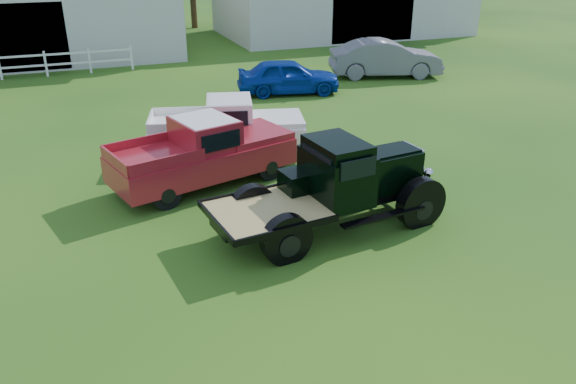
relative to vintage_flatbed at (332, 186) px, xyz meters
name	(u,v)px	position (x,y,z in m)	size (l,w,h in m)	color
ground	(300,262)	(-1.24, -1.15, -1.06)	(120.00, 120.00, 0.00)	#1C4514
shed_left	(0,4)	(-8.24, 24.85, 1.74)	(18.80, 10.20, 5.60)	#9F9C8F
vintage_flatbed	(332,186)	(0.00, 0.00, 0.00)	(5.33, 2.11, 2.11)	black
red_pickup	(203,152)	(-2.14, 3.53, -0.13)	(5.06, 1.94, 1.85)	maroon
white_pickup	(227,128)	(-0.97, 5.39, -0.18)	(4.77, 1.85, 1.75)	white
misc_car_blue	(288,76)	(3.44, 11.73, -0.32)	(1.73, 4.31, 1.47)	#072C94
misc_car_grey	(385,58)	(8.88, 13.05, -0.20)	(1.82, 5.21, 1.72)	slate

